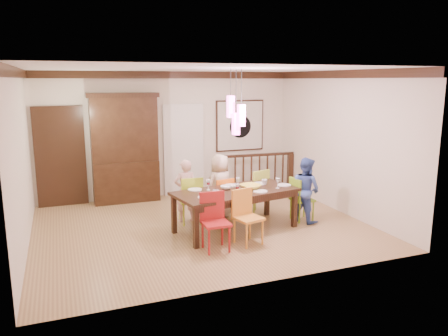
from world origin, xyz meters
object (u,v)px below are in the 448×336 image
object	(u,v)px
chair_far_left	(190,196)
person_end_right	(306,190)
balustrade	(255,173)
chair_end_right	(302,196)
china_hutch	(125,148)
dining_table	(235,194)
person_far_left	(185,191)
person_far_mid	(220,186)

from	to	relation	value
chair_far_left	person_end_right	xyz separation A→B (m)	(2.11, -0.70, 0.10)
balustrade	person_end_right	bearing A→B (deg)	-86.97
chair_end_right	person_end_right	bearing A→B (deg)	-164.75
chair_far_left	balustrade	xyz separation A→B (m)	(2.14, 1.64, -0.03)
china_hutch	balustrade	size ratio (longest dim) A/B	1.23
chair_far_left	person_end_right	distance (m)	2.23
chair_end_right	china_hutch	xyz separation A→B (m)	(-3.00, 2.62, 0.73)
dining_table	chair_far_left	world-z (taller)	chair_far_left
person_far_left	person_end_right	distance (m)	2.32
person_far_left	person_far_mid	world-z (taller)	person_far_mid
chair_far_left	person_far_mid	distance (m)	0.69
dining_table	balustrade	bearing A→B (deg)	47.25
chair_far_left	person_far_mid	xyz separation A→B (m)	(0.66, 0.15, 0.11)
dining_table	china_hutch	distance (m)	3.15
person_far_left	dining_table	bearing A→B (deg)	132.38
chair_far_left	china_hutch	size ratio (longest dim) A/B	0.38
person_end_right	balustrade	bearing A→B (deg)	-18.11
balustrade	person_far_left	world-z (taller)	person_far_left
chair_far_left	person_far_mid	size ratio (longest dim) A/B	0.72
person_far_left	person_end_right	bearing A→B (deg)	160.42
dining_table	person_far_left	size ratio (longest dim) A/B	1.94
chair_far_left	chair_end_right	world-z (taller)	chair_far_left
dining_table	chair_far_left	distance (m)	0.96
china_hutch	chair_end_right	bearing A→B (deg)	-41.08
balustrade	person_far_left	distance (m)	2.68
china_hutch	person_far_mid	size ratio (longest dim) A/B	1.91
chair_far_left	balustrade	size ratio (longest dim) A/B	0.46
balustrade	person_far_mid	bearing A→B (deg)	-130.85
balustrade	person_far_left	xyz separation A→B (m)	(-2.20, -1.53, 0.11)
chair_end_right	balustrade	xyz separation A→B (m)	(0.05, 2.27, 0.01)
dining_table	person_far_mid	distance (m)	0.84
balustrade	person_far_mid	size ratio (longest dim) A/B	1.55
dining_table	chair_end_right	xyz separation A→B (m)	(1.44, 0.06, -0.18)
chair_end_right	person_far_left	xyz separation A→B (m)	(-2.15, 0.74, 0.12)
chair_end_right	balustrade	distance (m)	2.27
chair_far_left	person_far_left	bearing A→B (deg)	-59.66
chair_end_right	person_end_right	distance (m)	0.16
person_far_left	person_end_right	xyz separation A→B (m)	(2.17, -0.82, 0.02)
dining_table	person_far_mid	xyz separation A→B (m)	(0.01, 0.84, -0.03)
balustrade	china_hutch	bearing A→B (deg)	177.14
chair_end_right	person_far_left	world-z (taller)	person_far_left
person_end_right	dining_table	bearing A→B (deg)	72.24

